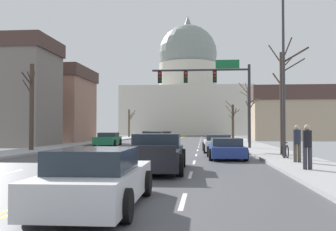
{
  "coord_description": "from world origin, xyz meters",
  "views": [
    {
      "loc": [
        4.0,
        -17.82,
        1.75
      ],
      "look_at": [
        -0.69,
        32.98,
        3.31
      ],
      "focal_mm": 41.85,
      "sensor_mm": 36.0,
      "label": 1
    }
  ],
  "objects": [
    {
      "name": "ground",
      "position": [
        0.0,
        -0.0,
        0.02
      ],
      "size": [
        20.0,
        180.0,
        0.2
      ],
      "color": "#48484D"
    },
    {
      "name": "signal_gantry",
      "position": [
        4.82,
        13.73,
        5.23
      ],
      "size": [
        7.91,
        0.41,
        7.05
      ],
      "color": "#28282D",
      "rests_on": "ground"
    },
    {
      "name": "street_lamp_right",
      "position": [
        7.94,
        3.27,
        5.35
      ],
      "size": [
        2.27,
        0.24,
        8.92
      ],
      "color": "#333338",
      "rests_on": "ground"
    },
    {
      "name": "capitol_building",
      "position": [
        0.0,
        79.83,
        10.18
      ],
      "size": [
        30.18,
        23.42,
        29.86
      ],
      "color": "beige",
      "rests_on": "ground"
    },
    {
      "name": "sedan_near_00",
      "position": [
        4.96,
        10.29,
        0.59
      ],
      "size": [
        2.18,
        4.74,
        1.23
      ],
      "color": "silver",
      "rests_on": "ground"
    },
    {
      "name": "sedan_near_01",
      "position": [
        5.23,
        4.26,
        0.55
      ],
      "size": [
        2.15,
        4.33,
        1.16
      ],
      "color": "navy",
      "rests_on": "ground"
    },
    {
      "name": "pickup_truck_near_02",
      "position": [
        2.04,
        -2.04,
        0.68
      ],
      "size": [
        2.46,
        5.73,
        1.48
      ],
      "color": "black",
      "rests_on": "ground"
    },
    {
      "name": "sedan_near_03",
      "position": [
        1.66,
        -9.39,
        0.6
      ],
      "size": [
        2.06,
        4.69,
        1.29
      ],
      "color": "silver",
      "rests_on": "ground"
    },
    {
      "name": "sedan_oncoming_00",
      "position": [
        -5.24,
        19.21,
        0.6
      ],
      "size": [
        2.24,
        4.75,
        1.26
      ],
      "color": "#1E7247",
      "rests_on": "ground"
    },
    {
      "name": "sedan_oncoming_01",
      "position": [
        -1.84,
        27.98,
        0.58
      ],
      "size": [
        2.14,
        4.51,
        1.26
      ],
      "color": "#1E7247",
      "rests_on": "ground"
    },
    {
      "name": "sedan_oncoming_02",
      "position": [
        -1.58,
        38.94,
        0.56
      ],
      "size": [
        1.99,
        4.22,
        1.19
      ],
      "color": "#B71414",
      "rests_on": "ground"
    },
    {
      "name": "sedan_oncoming_03",
      "position": [
        -5.43,
        47.27,
        0.54
      ],
      "size": [
        2.12,
        4.71,
        1.12
      ],
      "color": "#B71414",
      "rests_on": "ground"
    },
    {
      "name": "flank_building_00",
      "position": [
        -15.32,
        26.7,
        4.4
      ],
      "size": [
        11.75,
        8.94,
        8.7
      ],
      "color": "#8C6656",
      "rests_on": "ground"
    },
    {
      "name": "flank_building_02",
      "position": [
        15.51,
        36.51,
        3.64
      ],
      "size": [
        10.53,
        8.24,
        7.18
      ],
      "color": "tan",
      "rests_on": "ground"
    },
    {
      "name": "bare_tree_00",
      "position": [
        8.89,
        25.6,
        3.42
      ],
      "size": [
        2.29,
        1.81,
        6.65
      ],
      "color": "brown",
      "rests_on": "ground"
    },
    {
      "name": "bare_tree_01",
      "position": [
        -8.89,
        48.84,
        2.6
      ],
      "size": [
        1.15,
        2.16,
        4.73
      ],
      "color": "brown",
      "rests_on": "ground"
    },
    {
      "name": "bare_tree_02",
      "position": [
        8.57,
        45.06,
        2.93
      ],
      "size": [
        2.28,
        2.47,
        5.95
      ],
      "color": "#423328",
      "rests_on": "ground"
    },
    {
      "name": "bare_tree_03",
      "position": [
        -8.33,
        9.16,
        3.35
      ],
      "size": [
        0.94,
        2.5,
        6.18
      ],
      "color": "#423328",
      "rests_on": "ground"
    },
    {
      "name": "bare_tree_04",
      "position": [
        8.7,
        5.96,
        3.45
      ],
      "size": [
        2.18,
        2.71,
        6.79
      ],
      "color": "#423328",
      "rests_on": "ground"
    },
    {
      "name": "pedestrian_00",
      "position": [
        7.95,
        -2.37,
        1.1
      ],
      "size": [
        0.35,
        0.34,
        1.72
      ],
      "color": "#33333D",
      "rests_on": "ground"
    },
    {
      "name": "pedestrian_01",
      "position": [
        8.3,
        0.83,
        1.1
      ],
      "size": [
        0.35,
        0.34,
        1.72
      ],
      "color": "#4C4238",
      "rests_on": "ground"
    },
    {
      "name": "bicycle_parked",
      "position": [
        8.37,
        3.92,
        0.49
      ],
      "size": [
        0.12,
        1.77,
        0.85
      ],
      "color": "black",
      "rests_on": "ground"
    }
  ]
}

